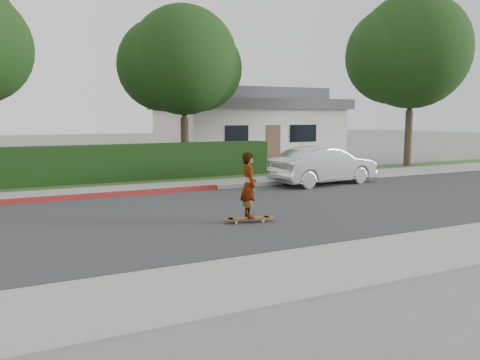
{
  "coord_description": "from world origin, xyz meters",
  "views": [
    {
      "loc": [
        -5.37,
        -11.18,
        2.6
      ],
      "look_at": [
        -0.33,
        -0.64,
        1.0
      ],
      "focal_mm": 35.0,
      "sensor_mm": 36.0,
      "label": 1
    }
  ],
  "objects": [
    {
      "name": "ground",
      "position": [
        0.0,
        0.0,
        0.0
      ],
      "size": [
        120.0,
        120.0,
        0.0
      ],
      "primitive_type": "plane",
      "color": "slate",
      "rests_on": "ground"
    },
    {
      "name": "tree_center",
      "position": [
        1.49,
        9.19,
        4.9
      ],
      "size": [
        5.66,
        4.84,
        7.44
      ],
      "color": "#33261C",
      "rests_on": "ground"
    },
    {
      "name": "tree_right",
      "position": [
        12.49,
        6.69,
        5.63
      ],
      "size": [
        6.32,
        5.6,
        8.56
      ],
      "color": "#33261C",
      "rests_on": "ground"
    },
    {
      "name": "curb_far",
      "position": [
        0.0,
        4.1,
        0.07
      ],
      "size": [
        60.0,
        0.2,
        0.15
      ],
      "primitive_type": "cube",
      "color": "#9E9E99",
      "rests_on": "ground"
    },
    {
      "name": "curb_near",
      "position": [
        0.0,
        -4.1,
        0.07
      ],
      "size": [
        60.0,
        0.2,
        0.15
      ],
      "primitive_type": "cube",
      "color": "#9E9E99",
      "rests_on": "ground"
    },
    {
      "name": "skateboard",
      "position": [
        -0.33,
        -1.14,
        0.11
      ],
      "size": [
        1.29,
        0.49,
        0.12
      ],
      "rotation": [
        0.0,
        0.0,
        -0.2
      ],
      "color": "gold",
      "rests_on": "ground"
    },
    {
      "name": "sidewalk_far",
      "position": [
        0.0,
        5.0,
        0.06
      ],
      "size": [
        60.0,
        1.6,
        0.12
      ],
      "primitive_type": "cube",
      "color": "gray",
      "rests_on": "ground"
    },
    {
      "name": "planting_strip",
      "position": [
        0.0,
        6.6,
        0.05
      ],
      "size": [
        60.0,
        1.6,
        0.1
      ],
      "primitive_type": "cube",
      "color": "#2D4C1E",
      "rests_on": "ground"
    },
    {
      "name": "car_silver",
      "position": [
        5.21,
        3.5,
        0.72
      ],
      "size": [
        4.51,
        1.99,
        1.44
      ],
      "primitive_type": "imported",
      "rotation": [
        0.0,
        0.0,
        1.68
      ],
      "color": "silver",
      "rests_on": "ground"
    },
    {
      "name": "hedge",
      "position": [
        -3.0,
        7.2,
        0.75
      ],
      "size": [
        15.0,
        1.0,
        1.5
      ],
      "primitive_type": "cube",
      "color": "black",
      "rests_on": "ground"
    },
    {
      "name": "house",
      "position": [
        8.0,
        16.0,
        2.1
      ],
      "size": [
        10.6,
        8.6,
        4.3
      ],
      "color": "beige",
      "rests_on": "ground"
    },
    {
      "name": "curb_red_section",
      "position": [
        -5.0,
        4.1,
        0.08
      ],
      "size": [
        12.0,
        0.21,
        0.15
      ],
      "primitive_type": "cube",
      "color": "maroon",
      "rests_on": "ground"
    },
    {
      "name": "sidewalk_near",
      "position": [
        0.0,
        -5.0,
        0.06
      ],
      "size": [
        60.0,
        1.6,
        0.12
      ],
      "primitive_type": "cube",
      "color": "gray",
      "rests_on": "ground"
    },
    {
      "name": "road",
      "position": [
        0.0,
        0.0,
        0.01
      ],
      "size": [
        60.0,
        8.0,
        0.01
      ],
      "primitive_type": "cube",
      "color": "#2D2D30",
      "rests_on": "ground"
    },
    {
      "name": "skateboarder",
      "position": [
        -0.33,
        -1.14,
        0.93
      ],
      "size": [
        0.47,
        0.64,
        1.61
      ],
      "primitive_type": "imported",
      "rotation": [
        0.0,
        0.0,
        1.41
      ],
      "color": "white",
      "rests_on": "skateboard"
    }
  ]
}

